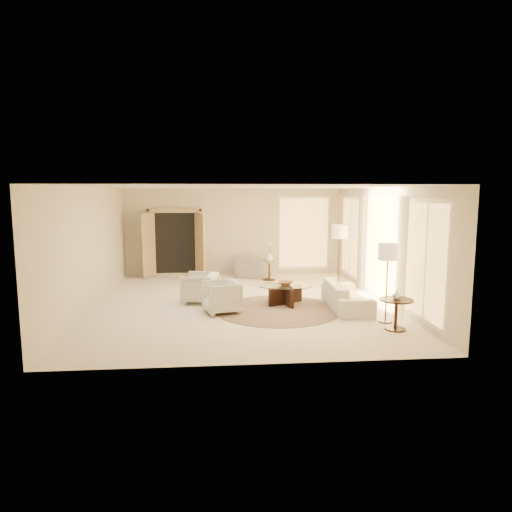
{
  "coord_description": "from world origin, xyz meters",
  "views": [
    {
      "loc": [
        -0.6,
        -10.82,
        2.68
      ],
      "look_at": [
        0.4,
        0.4,
        1.1
      ],
      "focal_mm": 32.0,
      "sensor_mm": 36.0,
      "label": 1
    }
  ],
  "objects": [
    {
      "name": "windows_right",
      "position": [
        3.45,
        0.1,
        1.35
      ],
      "size": [
        0.1,
        6.4,
        2.4
      ],
      "primitive_type": null,
      "color": "#ECB75E",
      "rests_on": "room"
    },
    {
      "name": "bowl",
      "position": [
        1.06,
        -0.21,
        0.52
      ],
      "size": [
        0.43,
        0.43,
        0.09
      ],
      "primitive_type": "imported",
      "rotation": [
        0.0,
        0.0,
        -0.26
      ],
      "color": "brown",
      "rests_on": "coffee_table"
    },
    {
      "name": "side_table",
      "position": [
        1.02,
        2.85,
        0.35
      ],
      "size": [
        0.5,
        0.5,
        0.58
      ],
      "rotation": [
        0.0,
        0.0,
        0.12
      ],
      "color": "#2D2317",
      "rests_on": "room"
    },
    {
      "name": "accent_chair",
      "position": [
        0.55,
        3.4,
        0.45
      ],
      "size": [
        1.2,
        1.03,
        0.89
      ],
      "primitive_type": "imported",
      "rotation": [
        0.0,
        0.0,
        2.71
      ],
      "color": "gray",
      "rests_on": "room"
    },
    {
      "name": "window_back_corner",
      "position": [
        2.3,
        3.95,
        1.35
      ],
      "size": [
        1.7,
        0.1,
        2.4
      ],
      "primitive_type": null,
      "color": "#ECB75E",
      "rests_on": "room"
    },
    {
      "name": "sofa",
      "position": [
        2.42,
        -0.69,
        0.3
      ],
      "size": [
        0.88,
        2.07,
        0.6
      ],
      "primitive_type": "imported",
      "rotation": [
        0.0,
        0.0,
        1.53
      ],
      "color": "silver",
      "rests_on": "room"
    },
    {
      "name": "french_doors",
      "position": [
        -1.9,
        3.82,
        1.07
      ],
      "size": [
        1.95,
        0.66,
        2.16
      ],
      "color": "tan",
      "rests_on": "room"
    },
    {
      "name": "floor_lamp_far",
      "position": [
        2.9,
        -1.89,
        1.4
      ],
      "size": [
        0.4,
        0.4,
        1.65
      ],
      "rotation": [
        0.0,
        0.0,
        -0.09
      ],
      "color": "#2D2317",
      "rests_on": "room"
    },
    {
      "name": "area_rug",
      "position": [
        0.79,
        -0.73,
        0.01
      ],
      "size": [
        3.79,
        3.79,
        0.01
      ],
      "primitive_type": "cylinder",
      "rotation": [
        0.0,
        0.0,
        -0.42
      ],
      "color": "#483529",
      "rests_on": "room"
    },
    {
      "name": "room",
      "position": [
        0.0,
        0.0,
        1.4
      ],
      "size": [
        7.04,
        8.04,
        2.83
      ],
      "color": "#EFE0CA",
      "rests_on": "ground"
    },
    {
      "name": "armchair_right",
      "position": [
        -0.49,
        -0.82,
        0.39
      ],
      "size": [
        0.88,
        0.91,
        0.79
      ],
      "primitive_type": "imported",
      "rotation": [
        0.0,
        0.0,
        -1.33
      ],
      "color": "silver",
      "rests_on": "room"
    },
    {
      "name": "armchair_left",
      "position": [
        -1.01,
        0.19,
        0.4
      ],
      "size": [
        0.9,
        0.94,
        0.8
      ],
      "primitive_type": "imported",
      "rotation": [
        0.0,
        0.0,
        -1.83
      ],
      "color": "silver",
      "rests_on": "room"
    },
    {
      "name": "curtains_right",
      "position": [
        3.4,
        1.0,
        1.3
      ],
      "size": [
        0.06,
        5.2,
        2.6
      ],
      "primitive_type": null,
      "color": "tan",
      "rests_on": "room"
    },
    {
      "name": "side_vase",
      "position": [
        1.02,
        2.85,
        0.71
      ],
      "size": [
        0.3,
        0.3,
        0.26
      ],
      "primitive_type": "imported",
      "rotation": [
        0.0,
        0.0,
        0.23
      ],
      "color": "white",
      "rests_on": "side_table"
    },
    {
      "name": "coffee_table",
      "position": [
        1.06,
        -0.21,
        0.3
      ],
      "size": [
        1.72,
        1.72,
        0.47
      ],
      "rotation": [
        0.0,
        0.0,
        -0.43
      ],
      "color": "black",
      "rests_on": "room"
    },
    {
      "name": "floor_lamp_near",
      "position": [
        2.79,
        1.38,
        1.53
      ],
      "size": [
        0.44,
        0.44,
        1.8
      ],
      "rotation": [
        0.0,
        0.0,
        -0.17
      ],
      "color": "#2D2317",
      "rests_on": "room"
    },
    {
      "name": "end_table",
      "position": [
        2.9,
        -2.43,
        0.42
      ],
      "size": [
        0.65,
        0.65,
        0.62
      ],
      "rotation": [
        0.0,
        0.0,
        -0.01
      ],
      "color": "black",
      "rests_on": "room"
    },
    {
      "name": "end_vase",
      "position": [
        2.9,
        -2.43,
        0.7
      ],
      "size": [
        0.23,
        0.23,
        0.18
      ],
      "primitive_type": "imported",
      "rotation": [
        0.0,
        0.0,
        -0.4
      ],
      "color": "white",
      "rests_on": "end_table"
    }
  ]
}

